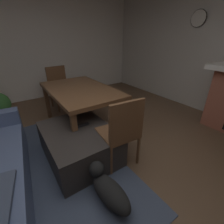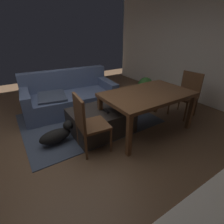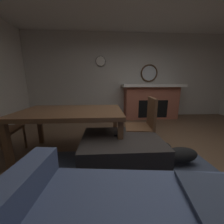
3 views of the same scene
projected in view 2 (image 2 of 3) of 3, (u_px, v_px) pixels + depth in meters
The scene contains 11 objects.
floor at pixel (67, 142), 2.94m from camera, with size 8.50×8.50×0.00m, color brown.
wall_right_window_side at pixel (205, 45), 4.04m from camera, with size 0.12×6.40×2.77m, color white.
area_rug at pixel (88, 118), 3.69m from camera, with size 2.60×2.00×0.01m, color #3D475B.
couch at pixel (70, 97), 3.98m from camera, with size 2.09×1.19×0.88m.
ottoman_coffee_table at pixel (101, 121), 3.16m from camera, with size 1.06×0.83×0.44m, color #2D2826.
tv_remote at pixel (106, 111), 3.01m from camera, with size 0.05×0.16×0.02m, color black.
dining_table at pixel (147, 97), 3.03m from camera, with size 1.57×0.98×0.74m.
dining_chair_west at pixel (87, 121), 2.53m from camera, with size 0.48×0.48×0.93m.
dining_chair_east at pixel (187, 92), 3.67m from camera, with size 0.48×0.48×0.93m.
potted_plant at pixel (145, 86), 4.65m from camera, with size 0.41×0.41×0.57m.
small_dog at pixel (57, 135), 2.83m from camera, with size 0.59×0.26×0.32m.
Camera 2 is at (-0.65, -2.45, 1.77)m, focal length 27.45 mm.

